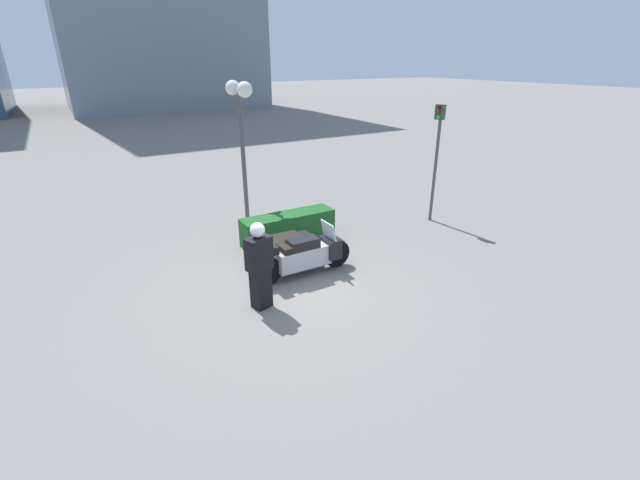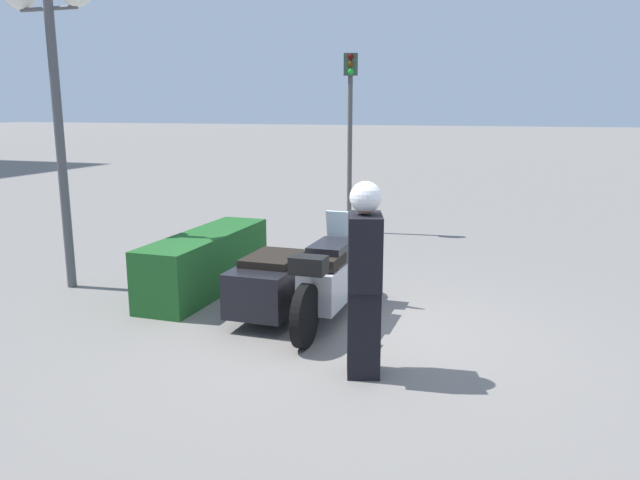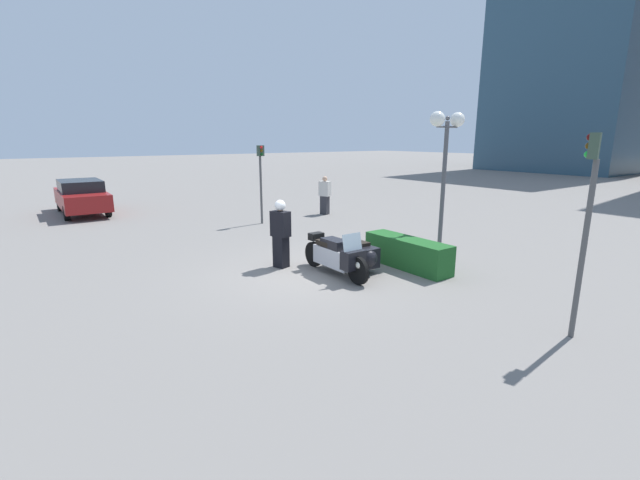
{
  "view_description": "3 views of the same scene",
  "coord_description": "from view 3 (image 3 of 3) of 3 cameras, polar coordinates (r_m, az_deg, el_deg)",
  "views": [
    {
      "loc": [
        -3.45,
        -7.21,
        4.53
      ],
      "look_at": [
        0.92,
        0.13,
        0.89
      ],
      "focal_mm": 24.0,
      "sensor_mm": 36.0,
      "label": 1
    },
    {
      "loc": [
        -5.91,
        -1.68,
        2.39
      ],
      "look_at": [
        0.91,
        0.59,
        0.86
      ],
      "focal_mm": 35.0,
      "sensor_mm": 36.0,
      "label": 2
    },
    {
      "loc": [
        8.61,
        -5.81,
        3.28
      ],
      "look_at": [
        0.51,
        0.0,
        0.91
      ],
      "focal_mm": 24.0,
      "sensor_mm": 36.0,
      "label": 3
    }
  ],
  "objects": [
    {
      "name": "pedestrian_bystander",
      "position": [
        18.93,
        0.64,
        5.97
      ],
      "size": [
        0.55,
        0.45,
        1.68
      ],
      "rotation": [
        0.0,
        0.0,
        -1.17
      ],
      "color": "#2D2D33",
      "rests_on": "ground"
    },
    {
      "name": "ground_plane",
      "position": [
        10.89,
        -1.57,
        -4.16
      ],
      "size": [
        160.0,
        160.0,
        0.0
      ],
      "primitive_type": "plane",
      "color": "slate"
    },
    {
      "name": "parked_car_background",
      "position": [
        21.77,
        -29.2,
        5.13
      ],
      "size": [
        4.67,
        1.77,
        1.5
      ],
      "rotation": [
        0.0,
        0.0,
        3.14
      ],
      "color": "maroon",
      "rests_on": "ground"
    },
    {
      "name": "police_motorcycle",
      "position": [
        10.67,
        3.59,
        -1.95
      ],
      "size": [
        2.43,
        1.26,
        1.16
      ],
      "rotation": [
        0.0,
        0.0,
        0.0
      ],
      "color": "black",
      "rests_on": "ground"
    },
    {
      "name": "officer_rider",
      "position": [
        11.04,
        -5.27,
        1.06
      ],
      "size": [
        0.54,
        0.42,
        1.77
      ],
      "rotation": [
        0.0,
        0.0,
        1.86
      ],
      "color": "black",
      "rests_on": "ground"
    },
    {
      "name": "twin_lamp_post",
      "position": [
        12.62,
        16.49,
        12.68
      ],
      "size": [
        0.4,
        1.26,
        3.99
      ],
      "color": "#4C4C51",
      "rests_on": "ground"
    },
    {
      "name": "traffic_light_far",
      "position": [
        16.84,
        -7.89,
        8.96
      ],
      "size": [
        0.23,
        0.26,
        3.03
      ],
      "rotation": [
        0.0,
        0.0,
        -0.01
      ],
      "color": "#4C4C4C",
      "rests_on": "ground"
    },
    {
      "name": "office_building_side",
      "position": [
        54.0,
        31.53,
        21.2
      ],
      "size": [
        13.45,
        13.64,
        24.71
      ],
      "primitive_type": "cube",
      "color": "#2D4C60",
      "rests_on": "ground"
    },
    {
      "name": "hedge_bush_curbside",
      "position": [
        11.33,
        11.55,
        -1.7
      ],
      "size": [
        2.51,
        0.66,
        0.77
      ],
      "primitive_type": "cube",
      "color": "#1E5623",
      "rests_on": "ground"
    },
    {
      "name": "traffic_light_near",
      "position": [
        8.01,
        32.07,
        3.73
      ],
      "size": [
        0.23,
        0.29,
        3.37
      ],
      "rotation": [
        0.0,
        0.0,
        3.44
      ],
      "color": "#4C4C4C",
      "rests_on": "ground"
    }
  ]
}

